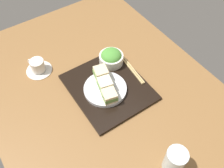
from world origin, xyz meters
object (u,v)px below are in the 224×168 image
sandwich_plate (105,89)px  salad_bowl (111,57)px  sandwich_near (109,96)px  sandwich_far (101,74)px  drinking_glass (175,160)px  sandwich_middle (105,84)px  coffee_cup (38,67)px  chopsticks_pair (132,69)px

sandwich_plate → salad_bowl: size_ratio=1.65×
sandwich_plate → sandwich_near: (-6.02, 1.68, 3.11)cm
sandwich_far → sandwich_plate: bearing=164.4°
sandwich_near → sandwich_far: (12.05, -3.36, 0.67)cm
sandwich_far → drinking_glass: bearing=-179.6°
sandwich_far → salad_bowl: (6.80, -10.17, -1.09)cm
sandwich_far → salad_bowl: 12.28cm
sandwich_middle → salad_bowl: 17.47cm
sandwich_middle → coffee_cup: (29.28, 20.10, -2.84)cm
sandwich_plate → drinking_glass: (-43.15, -2.04, 3.46)cm
sandwich_plate → sandwich_near: bearing=164.4°
sandwich_near → sandwich_far: bearing=-15.6°
coffee_cup → drinking_glass: drinking_glass is taller
sandwich_middle → sandwich_near: bearing=164.4°
sandwich_middle → salad_bowl: bearing=-42.7°
sandwich_near → sandwich_far: size_ratio=0.99×
salad_bowl → chopsticks_pair: size_ratio=0.59×
sandwich_middle → chopsticks_pair: bearing=-80.4°
sandwich_far → coffee_cup: (23.26, 21.78, -3.20)cm
salad_bowl → chopsticks_pair: bearing=-150.1°
salad_bowl → coffee_cup: bearing=62.7°
sandwich_middle → coffee_cup: size_ratio=0.58×
sandwich_near → coffee_cup: sandwich_near is taller
sandwich_near → coffee_cup: (35.30, 18.42, -2.53)cm
coffee_cup → drinking_glass: 75.80cm
sandwich_plate → drinking_glass: 43.34cm
sandwich_plate → sandwich_far: sandwich_far is taller
sandwich_near → sandwich_far: 12.53cm
sandwich_far → chopsticks_pair: bearing=-100.9°
sandwich_middle → chopsticks_pair: sandwich_middle is taller
sandwich_far → chopsticks_pair: size_ratio=0.38×
sandwich_plate → sandwich_far: bearing=-15.6°
sandwich_far → drinking_glass: 49.18cm
sandwich_plate → chopsticks_pair: sandwich_plate is taller
sandwich_plate → sandwich_middle: sandwich_middle is taller
sandwich_plate → sandwich_far: (6.02, -1.68, 3.78)cm
coffee_cup → sandwich_plate: bearing=-145.5°
chopsticks_pair → sandwich_near: bearing=115.1°
sandwich_near → chopsticks_pair: sandwich_near is taller
sandwich_near → sandwich_middle: (6.02, -1.68, 0.31)cm
salad_bowl → sandwich_near: bearing=144.3°
sandwich_middle → sandwich_far: size_ratio=0.98×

